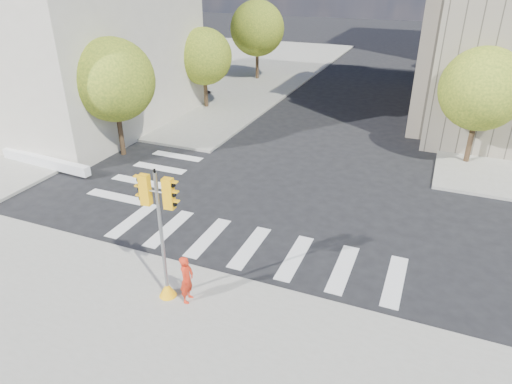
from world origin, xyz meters
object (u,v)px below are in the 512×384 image
photographer (187,279)px  traffic_signal (163,246)px  lamp_near (492,65)px  lamp_far (484,33)px  planter_wall (45,162)px

photographer → traffic_signal: bearing=88.9°
lamp_near → lamp_far: 14.00m
lamp_far → planter_wall: 34.66m
lamp_near → traffic_signal: size_ratio=1.82×
lamp_far → photographer: bearing=-104.4°
lamp_far → photographer: (-8.64, -33.71, -3.62)m
lamp_near → planter_wall: size_ratio=1.35×
lamp_near → planter_wall: bearing=-147.7°
lamp_far → planter_wall: bearing=-127.6°
lamp_near → traffic_signal: lamp_near is taller
traffic_signal → lamp_far: bearing=71.1°
photographer → planter_wall: (-12.36, 6.46, -0.56)m
planter_wall → photographer: bearing=-23.6°
lamp_far → traffic_signal: bearing=-105.5°
lamp_far → planter_wall: (-21.00, -27.25, -4.18)m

